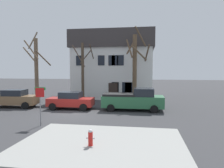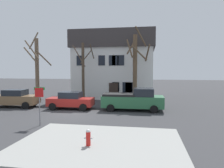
{
  "view_description": "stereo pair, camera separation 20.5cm",
  "coord_description": "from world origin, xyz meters",
  "px_view_note": "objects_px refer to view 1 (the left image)",
  "views": [
    {
      "loc": [
        6.16,
        -16.73,
        3.76
      ],
      "look_at": [
        3.01,
        3.35,
        2.32
      ],
      "focal_mm": 33.93,
      "sensor_mm": 36.0,
      "label": 1
    },
    {
      "loc": [
        6.37,
        -16.69,
        3.76
      ],
      "look_at": [
        3.01,
        3.35,
        2.32
      ],
      "focal_mm": 33.93,
      "sensor_mm": 36.0,
      "label": 2
    }
  ],
  "objects_px": {
    "pickup_truck_green": "(133,100)",
    "street_sign_pole": "(40,99)",
    "building_main": "(115,65)",
    "tree_bare_mid": "(83,70)",
    "car_brown_sedan": "(15,98)",
    "fire_hydrant": "(90,137)",
    "tree_bare_near": "(36,67)",
    "tree_bare_far": "(135,66)",
    "car_red_sedan": "(71,100)",
    "bicycle_leaning": "(34,99)"
  },
  "relations": [
    {
      "from": "street_sign_pole",
      "to": "bicycle_leaning",
      "type": "distance_m",
      "value": 10.68
    },
    {
      "from": "tree_bare_far",
      "to": "bicycle_leaning",
      "type": "xyz_separation_m",
      "value": [
        -11.23,
        -1.5,
        -3.77
      ]
    },
    {
      "from": "tree_bare_near",
      "to": "pickup_truck_green",
      "type": "height_order",
      "value": "tree_bare_near"
    },
    {
      "from": "tree_bare_far",
      "to": "bicycle_leaning",
      "type": "height_order",
      "value": "tree_bare_far"
    },
    {
      "from": "tree_bare_mid",
      "to": "car_red_sedan",
      "type": "bearing_deg",
      "value": -87.78
    },
    {
      "from": "tree_bare_mid",
      "to": "bicycle_leaning",
      "type": "height_order",
      "value": "tree_bare_mid"
    },
    {
      "from": "car_red_sedan",
      "to": "street_sign_pole",
      "type": "height_order",
      "value": "street_sign_pole"
    },
    {
      "from": "pickup_truck_green",
      "to": "fire_hydrant",
      "type": "xyz_separation_m",
      "value": [
        -1.49,
        -9.63,
        -0.45
      ]
    },
    {
      "from": "building_main",
      "to": "car_red_sedan",
      "type": "bearing_deg",
      "value": -105.25
    },
    {
      "from": "car_red_sedan",
      "to": "building_main",
      "type": "bearing_deg",
      "value": 74.75
    },
    {
      "from": "car_brown_sedan",
      "to": "fire_hydrant",
      "type": "bearing_deg",
      "value": -42.83
    },
    {
      "from": "fire_hydrant",
      "to": "bicycle_leaning",
      "type": "distance_m",
      "value": 15.8
    },
    {
      "from": "tree_bare_mid",
      "to": "fire_hydrant",
      "type": "relative_size",
      "value": 8.53
    },
    {
      "from": "building_main",
      "to": "tree_bare_far",
      "type": "xyz_separation_m",
      "value": [
        3.08,
        -5.42,
        -0.25
      ]
    },
    {
      "from": "tree_bare_near",
      "to": "fire_hydrant",
      "type": "bearing_deg",
      "value": -53.56
    },
    {
      "from": "tree_bare_mid",
      "to": "car_red_sedan",
      "type": "height_order",
      "value": "tree_bare_mid"
    },
    {
      "from": "tree_bare_mid",
      "to": "fire_hydrant",
      "type": "bearing_deg",
      "value": -72.01
    },
    {
      "from": "building_main",
      "to": "car_brown_sedan",
      "type": "height_order",
      "value": "building_main"
    },
    {
      "from": "tree_bare_mid",
      "to": "building_main",
      "type": "bearing_deg",
      "value": 61.58
    },
    {
      "from": "car_red_sedan",
      "to": "pickup_truck_green",
      "type": "xyz_separation_m",
      "value": [
        5.85,
        0.29,
        0.16
      ]
    },
    {
      "from": "car_red_sedan",
      "to": "tree_bare_mid",
      "type": "bearing_deg",
      "value": 92.22
    },
    {
      "from": "tree_bare_mid",
      "to": "pickup_truck_green",
      "type": "xyz_separation_m",
      "value": [
        6.03,
        -4.33,
        -2.64
      ]
    },
    {
      "from": "pickup_truck_green",
      "to": "tree_bare_mid",
      "type": "bearing_deg",
      "value": 144.32
    },
    {
      "from": "tree_bare_far",
      "to": "pickup_truck_green",
      "type": "bearing_deg",
      "value": -89.37
    },
    {
      "from": "building_main",
      "to": "bicycle_leaning",
      "type": "height_order",
      "value": "building_main"
    },
    {
      "from": "street_sign_pole",
      "to": "tree_bare_mid",
      "type": "bearing_deg",
      "value": 91.32
    },
    {
      "from": "tree_bare_mid",
      "to": "car_brown_sedan",
      "type": "distance_m",
      "value": 7.73
    },
    {
      "from": "tree_bare_mid",
      "to": "street_sign_pole",
      "type": "relative_size",
      "value": 2.63
    },
    {
      "from": "building_main",
      "to": "street_sign_pole",
      "type": "height_order",
      "value": "building_main"
    },
    {
      "from": "car_brown_sedan",
      "to": "pickup_truck_green",
      "type": "bearing_deg",
      "value": 1.11
    },
    {
      "from": "street_sign_pole",
      "to": "building_main",
      "type": "bearing_deg",
      "value": 80.56
    },
    {
      "from": "car_brown_sedan",
      "to": "fire_hydrant",
      "type": "distance_m",
      "value": 13.84
    },
    {
      "from": "building_main",
      "to": "tree_bare_mid",
      "type": "xyz_separation_m",
      "value": [
        -2.9,
        -5.35,
        -0.76
      ]
    },
    {
      "from": "tree_bare_far",
      "to": "car_red_sedan",
      "type": "xyz_separation_m",
      "value": [
        -5.8,
        -4.56,
        -3.32
      ]
    },
    {
      "from": "car_red_sedan",
      "to": "fire_hydrant",
      "type": "distance_m",
      "value": 10.3
    },
    {
      "from": "building_main",
      "to": "car_red_sedan",
      "type": "xyz_separation_m",
      "value": [
        -2.72,
        -9.98,
        -3.56
      ]
    },
    {
      "from": "building_main",
      "to": "tree_bare_near",
      "type": "bearing_deg",
      "value": -148.03
    },
    {
      "from": "car_brown_sedan",
      "to": "street_sign_pole",
      "type": "xyz_separation_m",
      "value": [
        5.86,
        -6.05,
        0.94
      ]
    },
    {
      "from": "tree_bare_mid",
      "to": "pickup_truck_green",
      "type": "relative_size",
      "value": 1.22
    },
    {
      "from": "building_main",
      "to": "tree_bare_near",
      "type": "height_order",
      "value": "building_main"
    },
    {
      "from": "fire_hydrant",
      "to": "street_sign_pole",
      "type": "relative_size",
      "value": 0.31
    },
    {
      "from": "tree_bare_far",
      "to": "building_main",
      "type": "bearing_deg",
      "value": 119.63
    },
    {
      "from": "tree_bare_near",
      "to": "tree_bare_far",
      "type": "height_order",
      "value": "tree_bare_near"
    },
    {
      "from": "pickup_truck_green",
      "to": "street_sign_pole",
      "type": "height_order",
      "value": "street_sign_pole"
    },
    {
      "from": "street_sign_pole",
      "to": "car_red_sedan",
      "type": "bearing_deg",
      "value": 90.63
    },
    {
      "from": "car_brown_sedan",
      "to": "car_red_sedan",
      "type": "distance_m",
      "value": 5.79
    },
    {
      "from": "tree_bare_mid",
      "to": "fire_hydrant",
      "type": "xyz_separation_m",
      "value": [
        4.53,
        -13.96,
        -3.09
      ]
    },
    {
      "from": "car_red_sedan",
      "to": "street_sign_pole",
      "type": "bearing_deg",
      "value": -89.37
    },
    {
      "from": "tree_bare_far",
      "to": "car_red_sedan",
      "type": "bearing_deg",
      "value": -141.83
    },
    {
      "from": "building_main",
      "to": "pickup_truck_green",
      "type": "xyz_separation_m",
      "value": [
        3.13,
        -9.68,
        -3.4
      ]
    }
  ]
}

